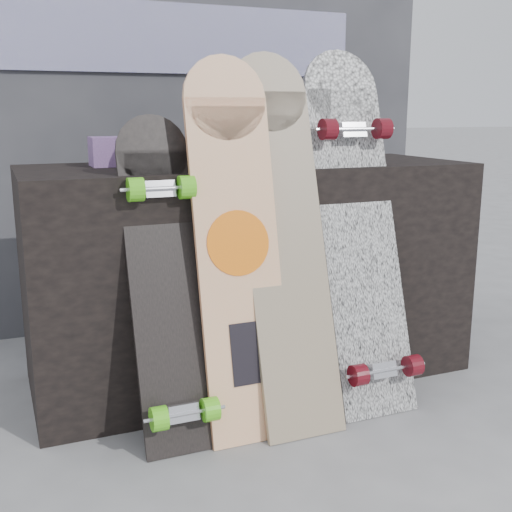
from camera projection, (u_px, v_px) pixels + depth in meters
name	position (u px, v px, depth m)	size (l,w,h in m)	color
ground	(309.00, 430.00, 2.03)	(60.00, 60.00, 0.00)	slate
vendor_table	(250.00, 272.00, 2.39)	(1.60, 0.60, 0.80)	black
booth	(182.00, 86.00, 3.00)	(2.40, 0.22, 2.20)	#34353A
merch_box_purple	(117.00, 151.00, 2.22)	(0.18, 0.12, 0.10)	#5B3A77
merch_box_small	(336.00, 146.00, 2.37)	(0.14, 0.14, 0.12)	#5B3A77
merch_box_flat	(238.00, 155.00, 2.33)	(0.22, 0.10, 0.06)	#D1B78C
longboard_geisha	(237.00, 238.00, 1.95)	(0.26, 0.28, 1.16)	beige
longboard_celtic	(284.00, 229.00, 2.02)	(0.26, 0.38, 1.18)	beige
longboard_cascadia	(358.00, 222.00, 2.16)	(0.28, 0.43, 1.20)	white
skateboard_dark	(166.00, 277.00, 1.90)	(0.22, 0.37, 0.98)	black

